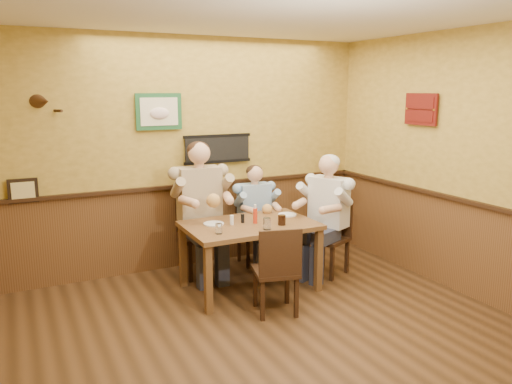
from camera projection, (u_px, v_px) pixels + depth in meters
room at (280, 152)px, 3.95m from camera, size 5.02×5.03×2.81m
dining_table at (250, 231)px, 5.42m from camera, size 1.40×0.90×0.75m
chair_back_left at (200, 234)px, 5.88m from camera, size 0.48×0.48×1.00m
chair_back_right at (254, 233)px, 6.28m from camera, size 0.38×0.38×0.79m
chair_right_end at (328, 237)px, 5.92m from camera, size 0.55×0.55×0.90m
chair_near_side at (275, 269)px, 4.88m from camera, size 0.50×0.50×0.90m
diner_tan_shirt at (200, 216)px, 5.84m from camera, size 0.68×0.68×1.43m
diner_blue_polo at (254, 220)px, 6.24m from camera, size 0.55×0.55×1.13m
diner_white_elder at (328, 221)px, 5.88m from camera, size 0.79×0.79×1.29m
water_glass_left at (219, 229)px, 5.00m from camera, size 0.07×0.07×0.10m
water_glass_mid at (267, 224)px, 5.15m from camera, size 0.10×0.10×0.12m
cola_tumbler at (282, 220)px, 5.32m from camera, size 0.11×0.11×0.11m
hot_sauce_bottle at (255, 215)px, 5.38m from camera, size 0.06×0.06×0.19m
salt_shaker at (232, 220)px, 5.33m from camera, size 0.04×0.04×0.10m
pepper_shaker at (243, 218)px, 5.42m from camera, size 0.04×0.04×0.09m
plate_far_left at (214, 224)px, 5.35m from camera, size 0.28×0.28×0.01m
plate_far_right at (287, 215)px, 5.74m from camera, size 0.26×0.26×0.01m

